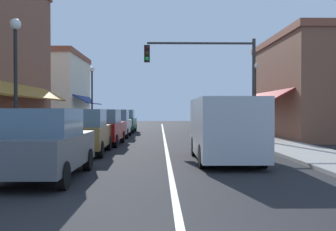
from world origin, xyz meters
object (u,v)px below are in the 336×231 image
Objects in this scene: parked_car_nearest_left at (45,144)px; street_lamp_left_far at (92,89)px; parked_car_far_left at (116,124)px; street_lamp_left_near at (16,66)px; van_in_lane at (224,127)px; parked_car_third_left at (103,127)px; traffic_signal_mast_arm at (215,70)px; parked_car_second_left at (84,132)px; parked_car_distant_left at (124,121)px; street_lamp_right_mid at (255,88)px.

street_lamp_left_far reaches higher than parked_car_nearest_left.
parked_car_nearest_left is 1.00× the size of parked_car_far_left.
street_lamp_left_far reaches higher than parked_car_far_left.
street_lamp_left_near reaches higher than parked_car_nearest_left.
van_in_lane reaches higher than parked_car_nearest_left.
parked_car_far_left is at bearing -57.75° from street_lamp_left_far.
parked_car_far_left is at bearing 91.40° from parked_car_third_left.
street_lamp_left_far is (-2.09, 8.81, 2.40)m from parked_car_third_left.
street_lamp_left_far is at bearing 137.15° from traffic_signal_mast_arm.
parked_car_second_left is at bearing 91.57° from parked_car_nearest_left.
street_lamp_left_near is at bearing -175.74° from van_in_lane.
parked_car_nearest_left is at bearing -118.13° from traffic_signal_mast_arm.
parked_car_second_left and parked_car_far_left have the same top height.
street_lamp_left_far reaches higher than street_lamp_left_near.
parked_car_nearest_left is at bearing -90.44° from parked_car_distant_left.
van_in_lane is 8.54m from street_lamp_right_mid.
parked_car_distant_left is at bearing 87.93° from parked_car_second_left.
parked_car_third_left and parked_car_distant_left have the same top height.
parked_car_far_left is 4.61m from street_lamp_left_far.
street_lamp_right_mid is (7.94, -9.02, 2.07)m from parked_car_distant_left.
parked_car_second_left is 0.88× the size of street_lamp_left_near.
traffic_signal_mast_arm reaches higher than parked_car_third_left.
street_lamp_left_far is at bearing 97.00° from parked_car_nearest_left.
parked_car_nearest_left is at bearing -57.86° from street_lamp_left_near.
parked_car_far_left is 0.84× the size of street_lamp_left_far.
parked_car_second_left is at bearing -90.90° from parked_car_distant_left.
street_lamp_right_mid is (7.98, -3.85, 2.07)m from parked_car_far_left.
street_lamp_left_near is at bearing -98.79° from parked_car_far_left.
traffic_signal_mast_arm is (5.93, 5.46, 3.00)m from parked_car_second_left.
street_lamp_left_near is (-1.90, -17.23, 2.29)m from parked_car_distant_left.
traffic_signal_mast_arm is 1.28× the size of street_lamp_left_near.
street_lamp_left_near is (-1.86, -12.05, 2.29)m from parked_car_far_left.
parked_car_third_left is 0.96× the size of street_lamp_right_mid.
street_lamp_left_far is at bearing 97.34° from parked_car_second_left.
parked_car_distant_left is at bearing 122.06° from traffic_signal_mast_arm.
parked_car_far_left is at bearing 113.96° from van_in_lane.
parked_car_second_left is 13.12m from street_lamp_left_far.
street_lamp_right_mid is at bearing -48.75° from parked_car_distant_left.
street_lamp_right_mid is (2.22, 0.12, -0.93)m from traffic_signal_mast_arm.
parked_car_far_left is at bearing 145.46° from traffic_signal_mast_arm.
street_lamp_right_mid is at bearing 13.08° from parked_car_third_left.
street_lamp_left_far is at bearing 104.81° from parked_car_third_left.
parked_car_nearest_left is 12.74m from traffic_signal_mast_arm.
parked_car_second_left and parked_car_distant_left have the same top height.
street_lamp_left_far reaches higher than street_lamp_right_mid.
parked_car_third_left is at bearing -90.06° from parked_car_far_left.
parked_car_distant_left is (0.04, 5.18, 0.00)m from parked_car_far_left.
van_in_lane is 1.07× the size of street_lamp_left_far.
street_lamp_left_far reaches higher than parked_car_distant_left.
parked_car_third_left is 0.88× the size of street_lamp_left_near.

